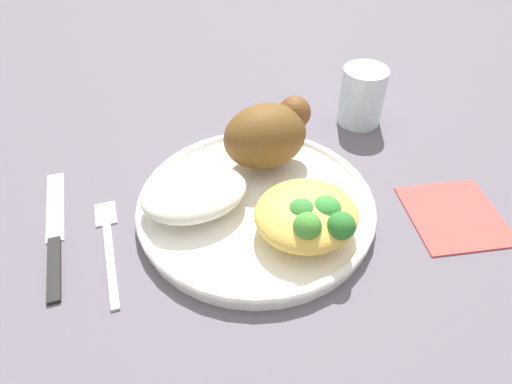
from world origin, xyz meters
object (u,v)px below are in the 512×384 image
(plate, at_px, (256,205))
(fork, at_px, (108,243))
(mac_cheese_with_broccoli, at_px, (309,215))
(roasted_chicken, at_px, (268,134))
(napkin, at_px, (455,215))
(knife, at_px, (54,241))
(rice_pile, at_px, (194,193))
(water_glass, at_px, (362,96))

(plate, bearing_deg, fork, 175.31)
(mac_cheese_with_broccoli, bearing_deg, plate, 116.95)
(roasted_chicken, distance_m, napkin, 0.22)
(plate, distance_m, mac_cheese_with_broccoli, 0.07)
(plate, height_order, knife, plate)
(roasted_chicken, xyz_separation_m, rice_pile, (-0.10, -0.04, -0.02))
(fork, height_order, water_glass, water_glass)
(mac_cheese_with_broccoli, bearing_deg, fork, 158.72)
(knife, bearing_deg, mac_cheese_with_broccoli, -21.88)
(rice_pile, relative_size, napkin, 1.07)
(mac_cheese_with_broccoli, distance_m, fork, 0.20)
(roasted_chicken, height_order, fork, roasted_chicken)
(roasted_chicken, distance_m, fork, 0.20)
(roasted_chicken, bearing_deg, water_glass, 19.60)
(plate, height_order, roasted_chicken, roasted_chicken)
(knife, relative_size, water_glass, 2.50)
(roasted_chicken, relative_size, napkin, 1.04)
(fork, bearing_deg, roasted_chicken, 12.55)
(rice_pile, height_order, fork, rice_pile)
(plate, relative_size, fork, 1.76)
(rice_pile, xyz_separation_m, mac_cheese_with_broccoli, (0.09, -0.07, 0.00))
(plate, distance_m, knife, 0.21)
(fork, xyz_separation_m, napkin, (0.35, -0.10, -0.00))
(roasted_chicken, bearing_deg, plate, -123.43)
(fork, height_order, knife, knife)
(fork, distance_m, water_glass, 0.36)
(fork, distance_m, napkin, 0.36)
(fork, height_order, napkin, fork)
(knife, distance_m, water_glass, 0.41)
(knife, height_order, water_glass, water_glass)
(roasted_chicken, distance_m, water_glass, 0.17)
(plate, xyz_separation_m, napkin, (0.19, -0.08, -0.01))
(fork, distance_m, knife, 0.05)
(rice_pile, xyz_separation_m, napkin, (0.26, -0.10, -0.03))
(plate, height_order, mac_cheese_with_broccoli, mac_cheese_with_broccoli)
(knife, xyz_separation_m, water_glass, (0.40, 0.08, 0.03))
(mac_cheese_with_broccoli, xyz_separation_m, water_glass, (0.16, 0.17, -0.00))
(knife, distance_m, napkin, 0.42)
(roasted_chicken, bearing_deg, knife, -175.22)
(rice_pile, bearing_deg, napkin, -21.41)
(water_glass, distance_m, napkin, 0.20)
(knife, bearing_deg, rice_pile, -7.64)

